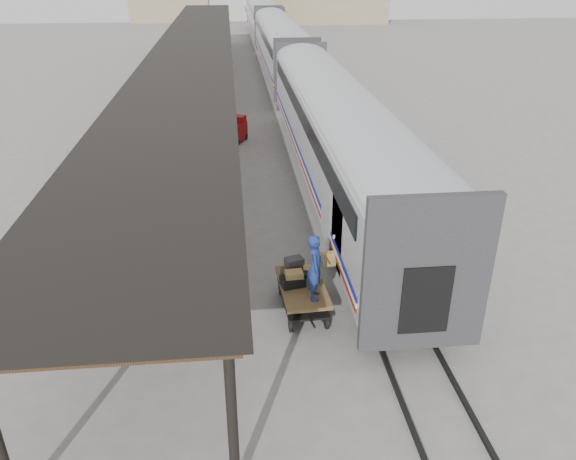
% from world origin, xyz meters
% --- Properties ---
extents(ground, '(160.00, 160.00, 0.00)m').
position_xyz_m(ground, '(0.00, 0.00, 0.00)').
color(ground, slate).
rests_on(ground, ground).
extents(train, '(3.45, 76.01, 4.01)m').
position_xyz_m(train, '(3.19, 33.79, 2.69)').
color(train, silver).
rests_on(train, ground).
extents(canopy, '(4.90, 64.30, 4.15)m').
position_xyz_m(canopy, '(-3.40, 24.00, 4.00)').
color(canopy, '#422B19').
rests_on(canopy, ground).
extents(rails, '(1.54, 150.00, 0.12)m').
position_xyz_m(rails, '(3.20, 34.00, 0.06)').
color(rails, black).
rests_on(rails, ground).
extents(building_left, '(12.00, 8.00, 6.00)m').
position_xyz_m(building_left, '(-10.00, 82.00, 3.00)').
color(building_left, tan).
rests_on(building_left, ground).
extents(baggage_cart, '(1.38, 2.47, 0.86)m').
position_xyz_m(baggage_cart, '(0.67, -1.14, 0.65)').
color(baggage_cart, brown).
rests_on(baggage_cart, ground).
extents(suitcase_stack, '(1.20, 1.16, 0.60)m').
position_xyz_m(suitcase_stack, '(0.56, -0.83, 1.06)').
color(suitcase_stack, '#313134').
rests_on(suitcase_stack, baggage_cart).
extents(luggage_tug, '(1.50, 1.82, 1.39)m').
position_xyz_m(luggage_tug, '(-1.00, 15.62, 0.64)').
color(luggage_tug, maroon).
rests_on(luggage_tug, ground).
extents(porter, '(0.55, 0.75, 1.89)m').
position_xyz_m(porter, '(0.92, -1.79, 1.80)').
color(porter, navy).
rests_on(porter, baggage_cart).
extents(pedestrian, '(1.06, 0.67, 1.68)m').
position_xyz_m(pedestrian, '(-1.69, 14.81, 0.84)').
color(pedestrian, black).
rests_on(pedestrian, ground).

